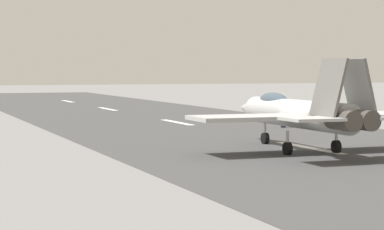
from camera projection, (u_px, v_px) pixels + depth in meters
ground_plane at (307, 148)px, 48.96m from camera, size 400.00×400.00×0.00m
runway_strip at (307, 147)px, 48.95m from camera, size 240.00×26.00×0.02m
fighter_jet at (299, 113)px, 46.57m from camera, size 15.99×13.99×5.53m
crew_person at (283, 118)px, 65.38m from camera, size 0.57×0.49×1.63m
marker_cone_far at (295, 118)px, 74.81m from camera, size 0.44×0.44×0.55m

